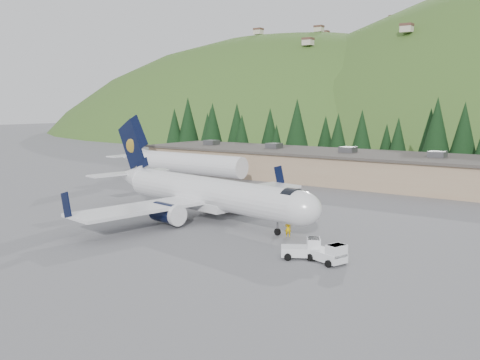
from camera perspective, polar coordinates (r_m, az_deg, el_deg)
The scene contains 8 objects.
ground at distance 62.29m, azimuth -3.22°, elevation -4.27°, with size 600.00×600.00×0.00m, color slate.
airliner at distance 62.46m, azimuth -3.86°, elevation -1.40°, with size 34.46×32.49×11.45m.
second_airliner at distance 94.32m, azimuth -6.69°, elevation 1.93°, with size 27.50×11.00×10.05m.
baggage_tug_a at distance 47.23m, azimuth 6.86°, elevation -7.33°, with size 3.75×3.24×1.79m.
baggage_tug_b at distance 46.00m, azimuth 9.52°, elevation -7.81°, with size 3.70×2.85×1.78m.
terminal_building at distance 96.30m, azimuth 8.68°, elevation 1.60°, with size 71.00×17.00×6.10m.
ramp_worker at distance 54.49m, azimuth 5.15°, elevation -5.16°, with size 0.62×0.41×1.71m, color #FCC100.
tree_line at distance 117.33m, azimuth 13.39°, elevation 4.99°, with size 111.91×17.04×13.95m.
Camera 1 is at (38.15, -47.42, 13.27)m, focal length 40.00 mm.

